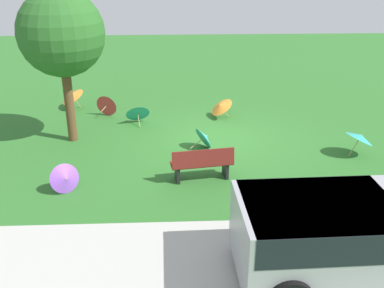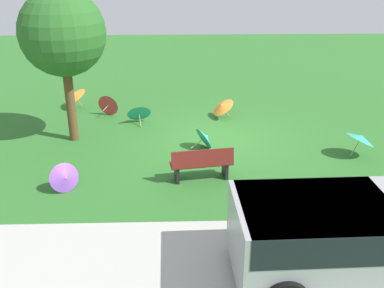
% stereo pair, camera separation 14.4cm
% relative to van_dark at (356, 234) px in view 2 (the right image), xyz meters
% --- Properties ---
extents(ground, '(40.00, 40.00, 0.00)m').
position_rel_van_dark_xyz_m(ground, '(1.84, -6.46, -0.91)').
color(ground, '#2D6B28').
extents(road_strip, '(40.00, 3.61, 0.01)m').
position_rel_van_dark_xyz_m(road_strip, '(1.84, -0.07, -0.91)').
color(road_strip, '#B2AFA8').
rests_on(road_strip, ground).
extents(van_dark, '(4.65, 2.22, 1.53)m').
position_rel_van_dark_xyz_m(van_dark, '(0.00, 0.00, 0.00)').
color(van_dark, '#99999E').
rests_on(van_dark, ground).
extents(park_bench, '(1.65, 0.72, 0.90)m').
position_rel_van_dark_xyz_m(park_bench, '(2.49, -3.81, -0.45)').
color(park_bench, maroon).
rests_on(park_bench, ground).
extents(shade_tree, '(2.51, 2.51, 4.57)m').
position_rel_van_dark_xyz_m(shade_tree, '(6.38, -6.68, 2.38)').
color(shade_tree, brown).
rests_on(shade_tree, ground).
extents(parasol_orange_0, '(0.99, 1.03, 0.75)m').
position_rel_van_dark_xyz_m(parasol_orange_0, '(1.53, -8.49, -0.46)').
color(parasol_orange_0, tan).
rests_on(parasol_orange_0, ground).
extents(parasol_teal_0, '(0.93, 0.89, 0.78)m').
position_rel_van_dark_xyz_m(parasol_teal_0, '(4.45, -8.12, -0.50)').
color(parasol_teal_0, tan).
rests_on(parasol_teal_0, ground).
extents(parasol_teal_1, '(0.98, 1.00, 0.82)m').
position_rel_van_dark_xyz_m(parasol_teal_1, '(-2.14, -5.14, -0.34)').
color(parasol_teal_1, tan).
rests_on(parasol_teal_1, ground).
extents(parasol_red_0, '(0.83, 0.71, 0.79)m').
position_rel_van_dark_xyz_m(parasol_red_0, '(5.59, -8.97, -0.52)').
color(parasol_red_0, tan).
rests_on(parasol_red_0, ground).
extents(parasol_orange_2, '(1.16, 1.18, 0.81)m').
position_rel_van_dark_xyz_m(parasol_orange_2, '(7.01, -9.75, -0.39)').
color(parasol_orange_2, tan).
rests_on(parasol_orange_2, ground).
extents(parasol_purple_1, '(0.80, 0.78, 0.74)m').
position_rel_van_dark_xyz_m(parasol_purple_1, '(5.86, -3.31, -0.54)').
color(parasol_purple_1, tan).
rests_on(parasol_purple_1, ground).
extents(parasol_teal_5, '(0.82, 0.85, 0.70)m').
position_rel_van_dark_xyz_m(parasol_teal_5, '(2.28, -5.86, -0.56)').
color(parasol_teal_5, tan).
rests_on(parasol_teal_5, ground).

